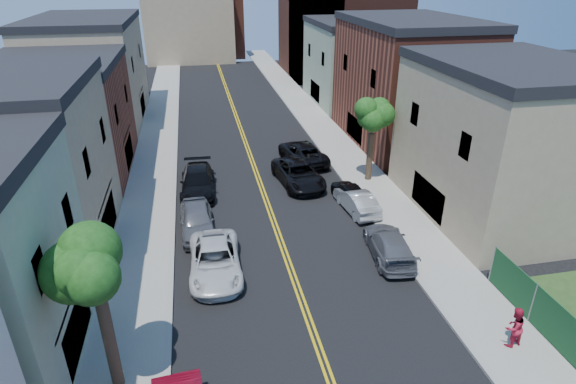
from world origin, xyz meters
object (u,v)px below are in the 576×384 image
grey_car_left (197,220)px  black_car_left (198,182)px  black_car_right (350,193)px  black_suv_lane (298,174)px  grey_car_right (389,245)px  dark_car_right_far (302,153)px  silver_car_right (357,201)px  white_pickup (215,260)px  pedestrian_right (514,327)px

grey_car_left → black_car_left: 5.54m
black_car_left → black_car_right: size_ratio=1.41×
black_car_left → black_suv_lane: (7.18, -0.04, -0.02)m
black_suv_lane → grey_car_right: bearing=-81.7°
grey_car_left → dark_car_right_far: size_ratio=0.82×
grey_car_left → silver_car_right: (10.15, 0.71, -0.12)m
black_car_left → silver_car_right: black_car_left is taller
white_pickup → grey_car_right: size_ratio=1.12×
black_car_left → dark_car_right_far: dark_car_right_far is taller
grey_car_right → silver_car_right: 5.37m
grey_car_left → pedestrian_right: pedestrian_right is taller
silver_car_right → dark_car_right_far: (-1.52, 8.86, 0.11)m
black_car_left → white_pickup: bearing=-84.1°
black_car_left → pedestrian_right: size_ratio=3.08×
white_pickup → black_suv_lane: (6.57, 9.87, 0.03)m
grey_car_left → pedestrian_right: 17.34m
grey_car_right → grey_car_left: bearing=-17.6°
black_car_right → pedestrian_right: pedestrian_right is taller
black_car_left → black_suv_lane: size_ratio=0.98×
grey_car_left → black_suv_lane: 9.20m
black_car_left → black_car_right: black_car_left is taller
white_pickup → grey_car_right: bearing=-0.4°
white_pickup → grey_car_right: white_pickup is taller
white_pickup → black_car_left: black_car_left is taller
white_pickup → pedestrian_right: size_ratio=3.02×
black_car_left → pedestrian_right: bearing=-52.8°
black_car_right → dark_car_right_far: size_ratio=0.68×
white_pickup → pedestrian_right: pedestrian_right is taller
grey_car_left → grey_car_right: size_ratio=0.99×
grey_car_left → dark_car_right_far: bearing=45.5°
black_car_left → black_car_right: (9.96, -3.50, -0.14)m
black_suv_lane → silver_car_right: bearing=-66.8°
black_car_left → grey_car_left: bearing=-89.6°
grey_car_left → dark_car_right_far: 12.89m
black_car_left → dark_car_right_far: size_ratio=0.95×
black_car_right → dark_car_right_far: bearing=-81.8°
grey_car_right → pedestrian_right: 7.77m
silver_car_right → pedestrian_right: pedestrian_right is taller
black_suv_lane → dark_car_right_far: bearing=65.9°
white_pickup → grey_car_left: size_ratio=1.14×
grey_car_left → grey_car_right: (10.15, -4.66, -0.11)m
grey_car_left → silver_car_right: bearing=1.5°
white_pickup → grey_car_left: (-0.80, 4.37, 0.06)m
black_car_right → black_suv_lane: size_ratio=0.69×
grey_car_left → dark_car_right_far: grey_car_left is taller
dark_car_right_far → pedestrian_right: 21.98m
black_car_right → silver_car_right: (0.00, -1.32, 0.03)m
black_car_left → pedestrian_right: (12.26, -17.61, 0.25)m
grey_car_left → black_car_left: size_ratio=0.86×
black_car_right → pedestrian_right: 14.30m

